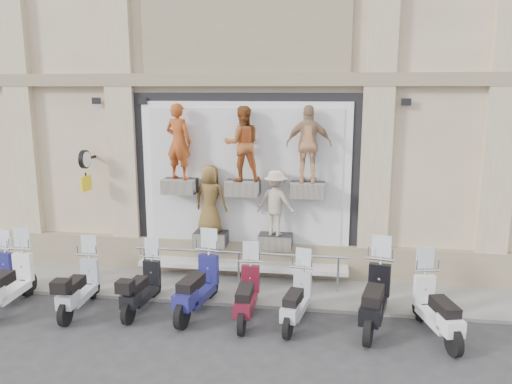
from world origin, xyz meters
TOP-DOWN VIEW (x-y plane):
  - ground at (0.00, 0.00)m, footprint 90.00×90.00m
  - sidewalk at (0.00, 2.10)m, footprint 16.00×2.20m
  - building at (0.00, 7.00)m, footprint 14.00×8.60m
  - shop_vitrine at (0.07, 2.74)m, footprint 5.60×0.88m
  - guard_rail at (0.00, 2.00)m, footprint 5.06×0.10m
  - clock_sign_bracket at (-3.90, 2.47)m, footprint 0.10×0.80m
  - scooter_b at (-4.67, 0.20)m, footprint 0.65×2.01m
  - scooter_c at (-3.12, 0.34)m, footprint 0.63×1.86m
  - scooter_d at (-1.82, 0.56)m, footprint 0.64×1.80m
  - scooter_e at (-0.63, 0.62)m, footprint 0.91×2.13m
  - scooter_f at (0.45, 0.47)m, footprint 0.56×1.83m
  - scooter_g at (1.46, 0.41)m, footprint 0.81×1.81m
  - scooter_h at (2.99, 0.49)m, footprint 1.05×2.18m
  - scooter_i at (4.13, 0.28)m, footprint 1.03×2.01m

SIDE VIEW (x-z plane):
  - ground at x=0.00m, z-range 0.00..0.00m
  - sidewalk at x=0.00m, z-range 0.00..0.08m
  - guard_rail at x=0.00m, z-range 0.00..0.93m
  - scooter_g at x=1.46m, z-range 0.00..1.42m
  - scooter_d at x=-1.82m, z-range 0.00..1.44m
  - scooter_f at x=0.45m, z-range 0.00..1.48m
  - scooter_c at x=-3.12m, z-range 0.00..1.50m
  - scooter_i at x=4.13m, z-range 0.00..1.57m
  - scooter_b at x=-4.67m, z-range 0.00..1.62m
  - scooter_e at x=-0.63m, z-range 0.00..1.67m
  - scooter_h at x=2.99m, z-range 0.00..1.71m
  - shop_vitrine at x=0.07m, z-range 0.30..4.60m
  - clock_sign_bracket at x=-3.90m, z-range 2.29..3.31m
  - building at x=0.00m, z-range 0.00..12.00m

